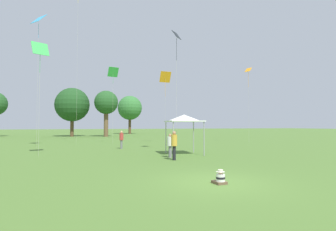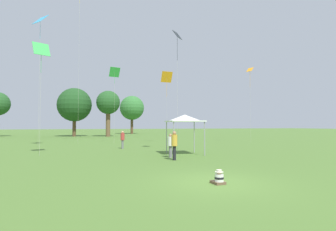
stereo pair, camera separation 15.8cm
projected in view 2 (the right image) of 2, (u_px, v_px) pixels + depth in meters
name	position (u px, v px, depth m)	size (l,w,h in m)	color
ground_plane	(214.00, 182.00, 10.08)	(300.00, 300.00, 0.00)	#4C702D
seated_toddler	(219.00, 178.00, 9.79)	(0.44, 0.54, 0.55)	brown
person_standing_0	(174.00, 143.00, 16.54)	(0.50, 0.50, 1.83)	black
person_standing_1	(170.00, 144.00, 17.87)	(0.55, 0.55, 1.62)	slate
person_standing_2	(123.00, 138.00, 24.61)	(0.52, 0.52, 1.67)	slate
canopy_tent	(185.00, 119.00, 19.86)	(2.81, 2.81, 3.01)	white
kite_0	(115.00, 73.00, 31.66)	(1.33, 0.85, 9.18)	green
kite_2	(167.00, 78.00, 32.63)	(1.42, 0.66, 8.87)	orange
kite_3	(41.00, 51.00, 18.89)	(1.24, 0.95, 8.21)	green
kite_4	(177.00, 40.00, 21.83)	(0.98, 0.94, 10.09)	#1E2328
kite_5	(40.00, 22.00, 25.40)	(1.59, 1.65, 12.96)	#339EDB
kite_6	(250.00, 73.00, 33.60)	(0.79, 0.91, 9.63)	orange
distant_tree_0	(108.00, 103.00, 51.37)	(4.60, 4.60, 9.00)	brown
distant_tree_2	(75.00, 105.00, 51.84)	(6.63, 6.63, 9.59)	brown
distant_tree_3	(132.00, 108.00, 67.76)	(6.23, 6.23, 9.83)	brown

